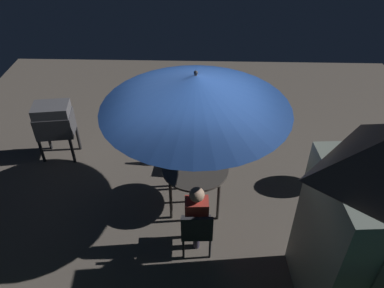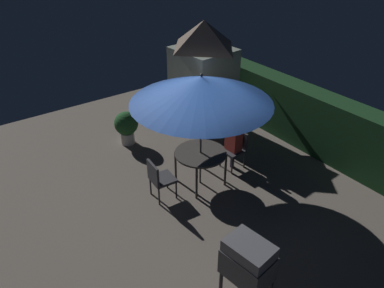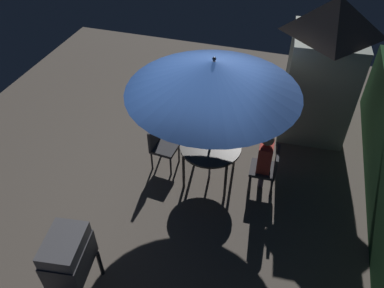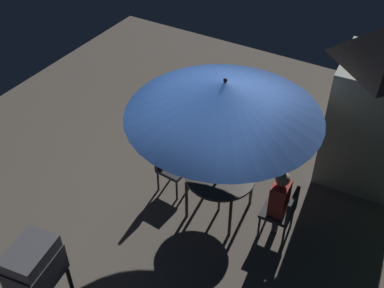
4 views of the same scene
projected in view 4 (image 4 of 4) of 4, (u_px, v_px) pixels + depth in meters
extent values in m
plane|color=#6B6056|center=(201.00, 205.00, 8.04)|extent=(11.00, 11.00, 0.00)
cube|color=gray|center=(371.00, 121.00, 8.03)|extent=(1.51, 1.42, 2.20)
cylinder|color=#47423D|center=(220.00, 176.00, 7.45)|extent=(1.11, 1.11, 0.04)
cylinder|color=#3C3834|center=(210.00, 172.00, 8.12)|extent=(0.05, 0.05, 0.76)
cylinder|color=#3C3834|center=(187.00, 200.00, 7.60)|extent=(0.05, 0.05, 0.76)
cylinder|color=#3C3834|center=(251.00, 188.00, 7.81)|extent=(0.05, 0.05, 0.76)
cylinder|color=#3C3834|center=(230.00, 219.00, 7.30)|extent=(0.05, 0.05, 0.76)
cylinder|color=#4C4C51|center=(222.00, 153.00, 7.16)|extent=(0.04, 0.04, 2.50)
cone|color=navy|center=(224.00, 99.00, 6.53)|extent=(2.83, 2.83, 0.53)
sphere|color=#4C4C51|center=(225.00, 80.00, 6.34)|extent=(0.06, 0.06, 0.06)
cube|color=#47474C|center=(35.00, 270.00, 6.10)|extent=(0.77, 0.60, 0.45)
cube|color=slate|center=(30.00, 254.00, 5.89)|extent=(0.73, 0.57, 0.20)
cylinder|color=#262628|center=(48.00, 269.00, 6.70)|extent=(0.06, 0.06, 0.55)
cylinder|color=#262628|center=(70.00, 282.00, 6.54)|extent=(0.06, 0.06, 0.55)
cube|color=#38383D|center=(277.00, 212.00, 7.31)|extent=(0.48, 0.48, 0.06)
cube|color=#38383D|center=(292.00, 206.00, 7.09)|extent=(0.46, 0.07, 0.45)
cylinder|color=#2C2C30|center=(284.00, 235.00, 7.24)|extent=(0.04, 0.04, 0.45)
cylinder|color=#2C2C30|center=(292.00, 218.00, 7.52)|extent=(0.04, 0.04, 0.45)
cylinder|color=#2C2C30|center=(259.00, 226.00, 7.39)|extent=(0.04, 0.04, 0.45)
cylinder|color=#2C2C30|center=(268.00, 209.00, 7.66)|extent=(0.04, 0.04, 0.45)
cube|color=#38383D|center=(174.00, 169.00, 8.07)|extent=(0.50, 0.50, 0.06)
cube|color=#38383D|center=(164.00, 154.00, 8.02)|extent=(0.46, 0.09, 0.45)
cylinder|color=#2C2C30|center=(172.00, 168.00, 8.43)|extent=(0.04, 0.04, 0.45)
cylinder|color=#2C2C30|center=(158.00, 180.00, 8.17)|extent=(0.04, 0.04, 0.45)
cylinder|color=#2C2C30|center=(190.00, 176.00, 8.25)|extent=(0.04, 0.04, 0.45)
cylinder|color=#2C2C30|center=(177.00, 190.00, 8.00)|extent=(0.04, 0.04, 0.45)
cylinder|color=silver|center=(253.00, 118.00, 9.69)|extent=(0.36, 0.36, 0.33)
sphere|color=#235628|center=(255.00, 101.00, 9.42)|extent=(0.61, 0.61, 0.61)
cube|color=#CC3D33|center=(280.00, 198.00, 7.12)|extent=(0.35, 0.25, 0.55)
sphere|color=tan|center=(283.00, 179.00, 6.86)|extent=(0.22, 0.22, 0.22)
cylinder|color=#383347|center=(276.00, 221.00, 7.44)|extent=(0.10, 0.10, 0.48)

